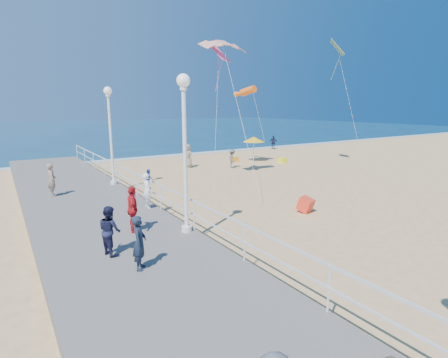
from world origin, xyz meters
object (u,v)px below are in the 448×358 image
woman_holding_toddler (147,191)px  spectator_6 (52,180)px  toddler_held (149,178)px  spectator_0 (139,243)px  spectator_3 (133,210)px  beach_walker_c (188,156)px  lamp_post_mid (185,138)px  beach_chair_left (234,159)px  spectator_7 (110,230)px  beach_walker_a (232,159)px  box_kite (306,206)px  beach_chair_right (283,160)px  beach_umbrella (254,139)px  beach_walker_b (273,142)px  lamp_post_far (110,126)px

woman_holding_toddler → spectator_6: (-3.13, 4.47, 0.04)m
toddler_held → spectator_0: size_ratio=0.55×
spectator_3 → spectator_6: 7.18m
woman_holding_toddler → beach_walker_c: bearing=-33.8°
lamp_post_mid → beach_chair_left: 18.81m
woman_holding_toddler → spectator_7: woman_holding_toddler is taller
spectator_7 → beach_chair_left: spectator_7 is taller
beach_walker_a → box_kite: bearing=-170.8°
toddler_held → beach_chair_right: size_ratio=1.48×
toddler_held → beach_umbrella: (13.18, 9.72, 0.25)m
toddler_held → woman_holding_toddler: bearing=136.3°
beach_chair_left → woman_holding_toddler: bearing=-137.9°
beach_walker_c → beach_chair_left: beach_walker_c is taller
spectator_7 → beach_walker_c: bearing=-48.5°
beach_walker_b → beach_chair_right: 9.51m
toddler_held → beach_walker_a: 12.65m
box_kite → beach_umbrella: 15.01m
spectator_0 → beach_umbrella: 21.80m
toddler_held → beach_walker_c: size_ratio=0.44×
box_kite → beach_walker_b: bearing=36.7°
box_kite → beach_chair_right: 14.28m
woman_holding_toddler → spectator_0: 5.81m
woman_holding_toddler → beach_chair_right: woman_holding_toddler is taller
spectator_6 → beach_umbrella: 17.33m
beach_umbrella → lamp_post_far: bearing=-161.8°
lamp_post_far → woman_holding_toddler: lamp_post_far is taller
lamp_post_mid → box_kite: 6.95m
lamp_post_far → spectator_0: (-2.35, -10.89, -2.52)m
woman_holding_toddler → beach_walker_b: bearing=-51.5°
spectator_3 → beach_walker_a: size_ratio=1.11×
lamp_post_mid → woman_holding_toddler: 4.28m
toddler_held → beach_chair_left: toddler_held is taller
beach_walker_a → beach_chair_right: beach_walker_a is taller
spectator_0 → beach_umbrella: size_ratio=0.70×
beach_chair_left → spectator_0: bearing=-131.3°
toddler_held → lamp_post_mid: bearing=-179.5°
beach_walker_c → beach_chair_right: size_ratio=3.34×
beach_umbrella → spectator_6: bearing=-161.9°
spectator_3 → beach_walker_b: (22.07, 18.19, -0.46)m
spectator_6 → lamp_post_mid: bearing=-157.5°
spectator_0 → beach_walker_c: 18.12m
box_kite → woman_holding_toddler: bearing=136.4°
toddler_held → spectator_0: bearing=157.8°
spectator_6 → beach_walker_a: (13.04, 3.66, -0.48)m
lamp_post_mid → beach_walker_c: size_ratio=2.90×
lamp_post_far → beach_walker_b: (20.50, 10.15, -2.91)m
lamp_post_far → spectator_3: 8.55m
spectator_6 → spectator_0: bearing=-174.4°
toddler_held → box_kite: size_ratio=1.36×
lamp_post_mid → lamp_post_far: 9.00m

